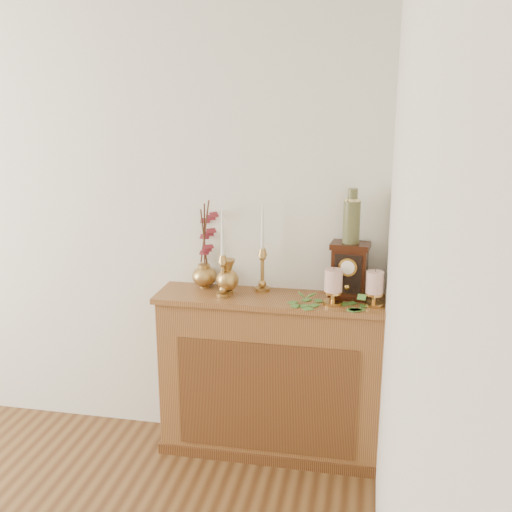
% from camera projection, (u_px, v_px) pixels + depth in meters
% --- Properties ---
extents(console_shelf, '(1.24, 0.34, 0.93)m').
position_uv_depth(console_shelf, '(270.00, 380.00, 3.32)').
color(console_shelf, brown).
rests_on(console_shelf, ground).
extents(candlestick_left, '(0.08, 0.08, 0.47)m').
position_uv_depth(candlestick_left, '(223.00, 269.00, 3.16)').
color(candlestick_left, '#AE8245').
rests_on(candlestick_left, console_shelf).
extents(candlestick_center, '(0.08, 0.08, 0.49)m').
position_uv_depth(candlestick_center, '(262.00, 263.00, 3.24)').
color(candlestick_center, '#AE8245').
rests_on(candlestick_center, console_shelf).
extents(bud_vase, '(0.12, 0.12, 0.19)m').
position_uv_depth(bud_vase, '(227.00, 277.00, 3.20)').
color(bud_vase, '#AE8245').
rests_on(bud_vase, console_shelf).
extents(ginger_jar, '(0.20, 0.22, 0.50)m').
position_uv_depth(ginger_jar, '(207.00, 247.00, 3.32)').
color(ginger_jar, '#AE8245').
rests_on(ginger_jar, console_shelf).
extents(pillar_candle_left, '(0.10, 0.10, 0.20)m').
position_uv_depth(pillar_candle_left, '(333.00, 285.00, 3.05)').
color(pillar_candle_left, '#C28E44').
rests_on(pillar_candle_left, console_shelf).
extents(pillar_candle_right, '(0.10, 0.10, 0.19)m').
position_uv_depth(pillar_candle_right, '(375.00, 287.00, 3.03)').
color(pillar_candle_right, '#C28E44').
rests_on(pillar_candle_right, console_shelf).
extents(ivy_garland, '(0.45, 0.20, 0.08)m').
position_uv_depth(ivy_garland, '(334.00, 304.00, 3.05)').
color(ivy_garland, '#3E6F2A').
rests_on(ivy_garland, console_shelf).
extents(mantel_clock, '(0.21, 0.16, 0.30)m').
position_uv_depth(mantel_clock, '(349.00, 271.00, 3.14)').
color(mantel_clock, black).
rests_on(mantel_clock, console_shelf).
extents(ceramic_vase, '(0.09, 0.09, 0.28)m').
position_uv_depth(ceramic_vase, '(352.00, 219.00, 3.07)').
color(ceramic_vase, '#193224').
rests_on(ceramic_vase, mantel_clock).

